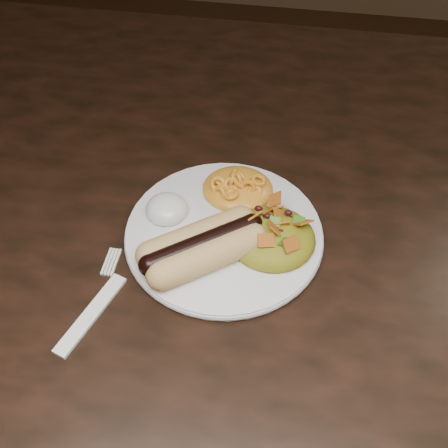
# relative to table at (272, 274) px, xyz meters

# --- Properties ---
(floor) EXTENTS (4.00, 4.00, 0.00)m
(floor) POSITION_rel_table_xyz_m (0.00, 0.00, -0.66)
(floor) COLOR #312514
(floor) RESTS_ON ground
(table) EXTENTS (1.60, 0.90, 0.75)m
(table) POSITION_rel_table_xyz_m (0.00, 0.00, 0.00)
(table) COLOR black
(table) RESTS_ON floor
(plate) EXTENTS (0.27, 0.27, 0.01)m
(plate) POSITION_rel_table_xyz_m (-0.06, -0.02, 0.10)
(plate) COLOR white
(plate) RESTS_ON table
(hotdog) EXTENTS (0.11, 0.12, 0.03)m
(hotdog) POSITION_rel_table_xyz_m (-0.07, -0.06, 0.12)
(hotdog) COLOR tan
(hotdog) RESTS_ON plate
(mac_and_cheese) EXTENTS (0.10, 0.10, 0.03)m
(mac_and_cheese) POSITION_rel_table_xyz_m (-0.05, 0.04, 0.12)
(mac_and_cheese) COLOR yellow
(mac_and_cheese) RESTS_ON plate
(sour_cream) EXTENTS (0.05, 0.05, 0.03)m
(sour_cream) POSITION_rel_table_xyz_m (-0.12, -0.01, 0.12)
(sour_cream) COLOR white
(sour_cream) RESTS_ON plate
(taco_salad) EXTENTS (0.09, 0.09, 0.04)m
(taco_salad) POSITION_rel_table_xyz_m (-0.00, -0.03, 0.12)
(taco_salad) COLOR #9B6318
(taco_salad) RESTS_ON plate
(fork) EXTENTS (0.07, 0.14, 0.00)m
(fork) POSITION_rel_table_xyz_m (-0.17, -0.14, 0.09)
(fork) COLOR white
(fork) RESTS_ON table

